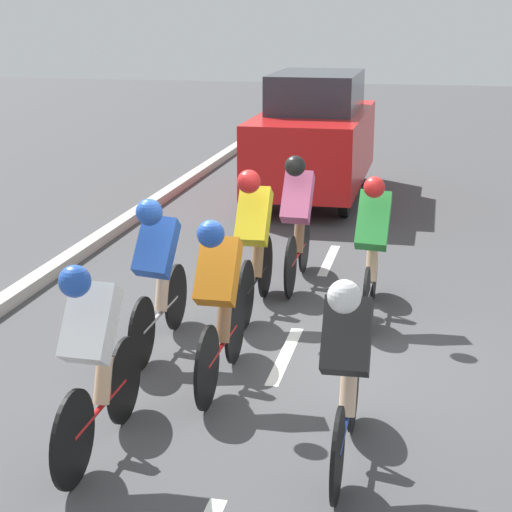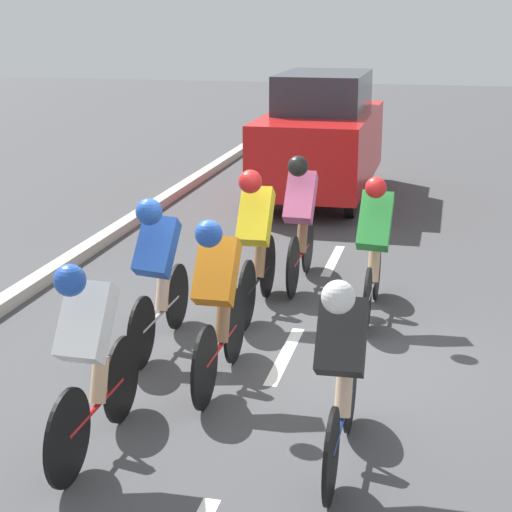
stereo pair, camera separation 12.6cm
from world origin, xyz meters
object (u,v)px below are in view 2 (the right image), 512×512
cyclist_yellow (256,237)px  cyclist_orange (218,298)px  cyclist_white (89,353)px  cyclist_green (374,243)px  support_car (321,136)px  cyclist_black (341,367)px  cyclist_blue (157,268)px  cyclist_pink (300,217)px

cyclist_yellow → cyclist_orange: bearing=93.0°
cyclist_white → cyclist_green: bearing=-116.7°
cyclist_green → support_car: bearing=-75.9°
support_car → cyclist_black: bearing=99.7°
cyclist_white → support_car: 9.06m
cyclist_blue → support_car: support_car is taller
cyclist_yellow → support_car: 5.90m
cyclist_orange → cyclist_pink: size_ratio=0.99×
cyclist_black → cyclist_green: bearing=-88.6°
cyclist_orange → cyclist_yellow: 1.84m
cyclist_pink → cyclist_yellow: size_ratio=0.99×
cyclist_green → cyclist_white: bearing=63.3°
cyclist_green → cyclist_white: size_ratio=1.02×
cyclist_black → cyclist_white: (1.75, 0.21, 0.02)m
cyclist_yellow → cyclist_blue: bearing=60.5°
cyclist_white → cyclist_blue: bearing=-84.5°
cyclist_orange → cyclist_blue: cyclist_orange is taller
cyclist_black → cyclist_blue: bearing=-42.4°
cyclist_orange → cyclist_blue: 1.01m
cyclist_pink → cyclist_yellow: (0.28, 1.04, 0.01)m
cyclist_green → cyclist_blue: 2.31m
cyclist_green → cyclist_black: cyclist_green is taller
cyclist_black → cyclist_yellow: bearing=-66.6°
cyclist_white → support_car: size_ratio=0.40×
cyclist_black → cyclist_pink: cyclist_pink is taller
cyclist_black → cyclist_white: 1.77m
cyclist_green → cyclist_yellow: bearing=8.5°
cyclist_green → cyclist_orange: bearing=61.3°
cyclist_orange → cyclist_white: cyclist_orange is taller
cyclist_black → cyclist_blue: size_ratio=0.99×
cyclist_green → cyclist_yellow: cyclist_yellow is taller
cyclist_blue → cyclist_black: bearing=137.6°
cyclist_orange → cyclist_white: bearing=66.7°
cyclist_yellow → cyclist_green: bearing=-171.5°
cyclist_pink → cyclist_white: bearing=79.8°
support_car → cyclist_white: bearing=88.5°
cyclist_green → support_car: (1.44, -5.71, 0.25)m
cyclist_pink → cyclist_white: 4.27m
cyclist_black → support_car: support_car is taller
cyclist_black → cyclist_orange: bearing=-43.3°
cyclist_orange → support_car: support_car is taller
cyclist_orange → cyclist_pink: bearing=-93.7°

